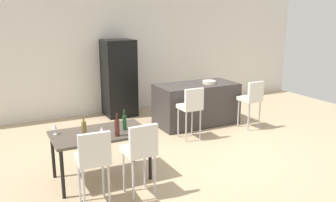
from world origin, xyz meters
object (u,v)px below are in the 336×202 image
object	(u,v)px
dining_table	(100,137)
wine_bottle_near	(125,122)
wine_bottle_left	(84,130)
wine_glass_far	(55,126)
dining_chair_near	(93,157)
kitchen_island	(196,104)
bar_chair_left	(191,105)
fruit_bowl	(209,82)
dining_chair_far	(140,149)
wine_glass_right	(102,130)
bar_chair_middle	(252,97)
refrigerator	(119,78)
potted_plant	(202,93)
wine_bottle_middle	(117,127)

from	to	relation	value
dining_table	wine_bottle_near	world-z (taller)	wine_bottle_near
wine_bottle_left	wine_glass_far	size ratio (longest dim) A/B	1.86
dining_chair_near	kitchen_island	bearing A→B (deg)	39.56
bar_chair_left	fruit_bowl	distance (m)	1.18
dining_table	dining_chair_far	xyz separation A→B (m)	(0.32, -0.78, 0.03)
wine_glass_right	bar_chair_left	bearing A→B (deg)	28.70
bar_chair_middle	wine_bottle_left	size ratio (longest dim) A/B	3.24
wine_bottle_near	fruit_bowl	xyz separation A→B (m)	(2.61, 1.68, 0.10)
dining_table	wine_bottle_left	xyz separation A→B (m)	(-0.27, -0.15, 0.19)
bar_chair_middle	refrigerator	xyz separation A→B (m)	(-2.17, 2.31, 0.22)
wine_glass_right	potted_plant	bearing A→B (deg)	42.08
bar_chair_middle	dining_table	bearing A→B (deg)	-165.98
wine_glass_far	refrigerator	distance (m)	3.63
wine_glass_right	fruit_bowl	xyz separation A→B (m)	(3.03, 1.90, 0.09)
bar_chair_left	wine_bottle_left	distance (m)	2.58
wine_bottle_near	refrigerator	bearing A→B (deg)	72.00
kitchen_island	dining_table	distance (m)	3.23
wine_bottle_middle	potted_plant	xyz separation A→B (m)	(3.62, 3.47, -0.57)
kitchen_island	dining_chair_near	distance (m)	3.95
wine_bottle_left	fruit_bowl	world-z (taller)	wine_bottle_left
wine_glass_far	wine_glass_right	bearing A→B (deg)	-40.46
dining_table	bar_chair_middle	bearing A→B (deg)	14.02
dining_table	wine_glass_far	world-z (taller)	wine_glass_far
kitchen_island	wine_bottle_middle	world-z (taller)	wine_bottle_middle
wine_glass_far	dining_table	bearing A→B (deg)	-18.24
dining_chair_near	wine_glass_right	size ratio (longest dim) A/B	6.03
bar_chair_left	wine_glass_far	world-z (taller)	bar_chair_left
kitchen_island	wine_bottle_near	size ratio (longest dim) A/B	5.69
kitchen_island	dining_table	bearing A→B (deg)	-147.49
dining_chair_near	wine_bottle_left	xyz separation A→B (m)	(0.05, 0.63, 0.17)
wine_glass_far	wine_bottle_middle	bearing A→B (deg)	-31.04
wine_bottle_near	refrigerator	xyz separation A→B (m)	(1.06, 3.26, 0.06)
dining_chair_near	refrigerator	world-z (taller)	refrigerator
wine_bottle_middle	fruit_bowl	bearing A→B (deg)	34.07
dining_chair_far	wine_bottle_middle	world-z (taller)	wine_bottle_middle
dining_chair_near	dining_chair_far	distance (m)	0.64
dining_chair_near	potted_plant	bearing A→B (deg)	44.04
bar_chair_middle	fruit_bowl	size ratio (longest dim) A/B	3.61
refrigerator	fruit_bowl	bearing A→B (deg)	-45.60
kitchen_island	dining_chair_far	world-z (taller)	dining_chair_far
dining_chair_near	fruit_bowl	size ratio (longest dim) A/B	3.61
refrigerator	dining_chair_far	bearing A→B (deg)	-105.51
bar_chair_middle	wine_bottle_left	xyz separation A→B (m)	(-3.87, -1.04, 0.17)
bar_chair_middle	wine_bottle_near	bearing A→B (deg)	-163.59
wine_bottle_middle	wine_glass_right	world-z (taller)	wine_bottle_middle
wine_bottle_left	refrigerator	distance (m)	3.76
kitchen_island	bar_chair_middle	xyz separation A→B (m)	(0.88, -0.83, 0.24)
kitchen_island	dining_chair_near	size ratio (longest dim) A/B	1.72
bar_chair_left	dining_chair_near	xyz separation A→B (m)	(-2.41, -1.68, 0.00)
dining_chair_near	wine_bottle_middle	distance (m)	0.73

